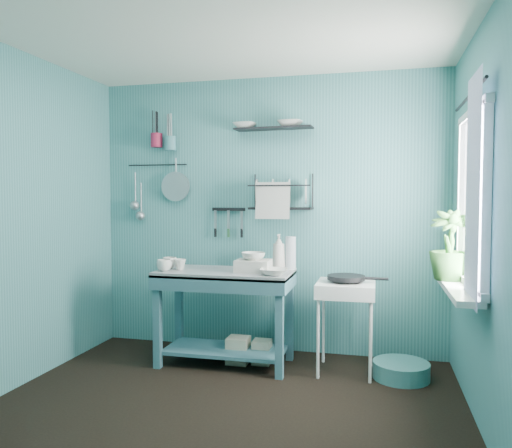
% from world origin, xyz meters
% --- Properties ---
extents(floor, '(3.20, 3.20, 0.00)m').
position_xyz_m(floor, '(0.00, 0.00, 0.00)').
color(floor, black).
rests_on(floor, ground).
extents(ceiling, '(3.20, 3.20, 0.00)m').
position_xyz_m(ceiling, '(0.00, 0.00, 2.50)').
color(ceiling, silver).
rests_on(ceiling, ground).
extents(wall_back, '(3.20, 0.00, 3.20)m').
position_xyz_m(wall_back, '(0.00, 1.50, 1.25)').
color(wall_back, teal).
rests_on(wall_back, ground).
extents(wall_front, '(3.20, 0.00, 3.20)m').
position_xyz_m(wall_front, '(0.00, -1.50, 1.25)').
color(wall_front, teal).
rests_on(wall_front, ground).
extents(wall_left, '(0.00, 3.00, 3.00)m').
position_xyz_m(wall_left, '(-1.60, 0.00, 1.25)').
color(wall_left, teal).
rests_on(wall_left, ground).
extents(wall_right, '(0.00, 3.00, 3.00)m').
position_xyz_m(wall_right, '(1.60, 0.00, 1.25)').
color(wall_right, teal).
rests_on(wall_right, ground).
extents(work_counter, '(1.17, 0.67, 0.80)m').
position_xyz_m(work_counter, '(-0.26, 1.01, 0.40)').
color(work_counter, '#376774').
rests_on(work_counter, floor).
extents(mug_left, '(0.12, 0.12, 0.10)m').
position_xyz_m(mug_left, '(-0.74, 0.85, 0.85)').
color(mug_left, silver).
rests_on(mug_left, work_counter).
extents(mug_mid, '(0.14, 0.14, 0.09)m').
position_xyz_m(mug_mid, '(-0.64, 0.95, 0.84)').
color(mug_mid, silver).
rests_on(mug_mid, work_counter).
extents(mug_right, '(0.17, 0.17, 0.10)m').
position_xyz_m(mug_right, '(-0.76, 1.01, 0.85)').
color(mug_right, silver).
rests_on(mug_right, work_counter).
extents(wash_tub, '(0.28, 0.22, 0.10)m').
position_xyz_m(wash_tub, '(-0.01, 0.99, 0.85)').
color(wash_tub, beige).
rests_on(wash_tub, work_counter).
extents(tub_bowl, '(0.20, 0.19, 0.06)m').
position_xyz_m(tub_bowl, '(-0.01, 0.99, 0.93)').
color(tub_bowl, silver).
rests_on(tub_bowl, wash_tub).
extents(soap_bottle, '(0.11, 0.12, 0.30)m').
position_xyz_m(soap_bottle, '(0.16, 1.21, 0.95)').
color(soap_bottle, beige).
rests_on(soap_bottle, work_counter).
extents(water_bottle, '(0.09, 0.09, 0.28)m').
position_xyz_m(water_bottle, '(0.26, 1.23, 0.94)').
color(water_bottle, silver).
rests_on(water_bottle, work_counter).
extents(counter_bowl, '(0.22, 0.22, 0.05)m').
position_xyz_m(counter_bowl, '(0.19, 0.86, 0.82)').
color(counter_bowl, silver).
rests_on(counter_bowl, work_counter).
extents(hotplate_stand, '(0.54, 0.54, 0.73)m').
position_xyz_m(hotplate_stand, '(0.74, 1.05, 0.37)').
color(hotplate_stand, white).
rests_on(hotplate_stand, floor).
extents(frying_pan, '(0.30, 0.30, 0.03)m').
position_xyz_m(frying_pan, '(0.74, 1.05, 0.77)').
color(frying_pan, black).
rests_on(frying_pan, hotplate_stand).
extents(knife_strip, '(0.32, 0.03, 0.03)m').
position_xyz_m(knife_strip, '(-0.36, 1.47, 1.30)').
color(knife_strip, black).
rests_on(knife_strip, wall_back).
extents(dish_rack, '(0.55, 0.24, 0.32)m').
position_xyz_m(dish_rack, '(0.15, 1.37, 1.46)').
color(dish_rack, black).
rests_on(dish_rack, wall_back).
extents(upper_shelf, '(0.71, 0.22, 0.01)m').
position_xyz_m(upper_shelf, '(0.08, 1.40, 2.02)').
color(upper_shelf, black).
rests_on(upper_shelf, wall_back).
extents(shelf_bowl_left, '(0.22, 0.22, 0.05)m').
position_xyz_m(shelf_bowl_left, '(-0.19, 1.40, 2.04)').
color(shelf_bowl_left, silver).
rests_on(shelf_bowl_left, upper_shelf).
extents(shelf_bowl_right, '(0.24, 0.24, 0.05)m').
position_xyz_m(shelf_bowl_right, '(0.22, 1.40, 2.01)').
color(shelf_bowl_right, silver).
rests_on(shelf_bowl_right, upper_shelf).
extents(utensil_cup_magenta, '(0.11, 0.11, 0.13)m').
position_xyz_m(utensil_cup_magenta, '(-1.06, 1.42, 1.95)').
color(utensil_cup_magenta, '#A11D3D').
rests_on(utensil_cup_magenta, wall_back).
extents(utensil_cup_teal, '(0.11, 0.11, 0.13)m').
position_xyz_m(utensil_cup_teal, '(-0.92, 1.42, 1.92)').
color(utensil_cup_teal, teal).
rests_on(utensil_cup_teal, wall_back).
extents(colander, '(0.28, 0.03, 0.28)m').
position_xyz_m(colander, '(-0.88, 1.45, 1.51)').
color(colander, '#A0A3A8').
rests_on(colander, wall_back).
extents(ladle_outer, '(0.01, 0.01, 0.30)m').
position_xyz_m(ladle_outer, '(-1.31, 1.46, 1.50)').
color(ladle_outer, '#A0A3A8').
rests_on(ladle_outer, wall_back).
extents(ladle_inner, '(0.01, 0.01, 0.30)m').
position_xyz_m(ladle_inner, '(-1.25, 1.46, 1.40)').
color(ladle_inner, '#A0A3A8').
rests_on(ladle_inner, wall_back).
extents(hook_rail, '(0.60, 0.01, 0.01)m').
position_xyz_m(hook_rail, '(-1.08, 1.47, 1.72)').
color(hook_rail, black).
rests_on(hook_rail, wall_back).
extents(window_glass, '(0.00, 1.10, 1.10)m').
position_xyz_m(window_glass, '(1.59, 0.45, 1.40)').
color(window_glass, white).
rests_on(window_glass, wall_right).
extents(windowsill, '(0.16, 0.95, 0.04)m').
position_xyz_m(windowsill, '(1.50, 0.45, 0.81)').
color(windowsill, white).
rests_on(windowsill, wall_right).
extents(curtain, '(0.00, 1.35, 1.35)m').
position_xyz_m(curtain, '(1.52, 0.15, 1.45)').
color(curtain, white).
rests_on(curtain, wall_right).
extents(curtain_rod, '(0.02, 1.05, 0.02)m').
position_xyz_m(curtain_rod, '(1.54, 0.45, 2.05)').
color(curtain_rod, black).
rests_on(curtain_rod, wall_right).
extents(potted_plant, '(0.31, 0.31, 0.49)m').
position_xyz_m(potted_plant, '(1.48, 0.73, 1.08)').
color(potted_plant, '#2D6327').
rests_on(potted_plant, windowsill).
extents(storage_tin_large, '(0.18, 0.18, 0.22)m').
position_xyz_m(storage_tin_large, '(-0.16, 1.06, 0.11)').
color(storage_tin_large, tan).
rests_on(storage_tin_large, floor).
extents(storage_tin_small, '(0.15, 0.15, 0.20)m').
position_xyz_m(storage_tin_small, '(0.04, 1.09, 0.10)').
color(storage_tin_small, tan).
rests_on(storage_tin_small, floor).
extents(floor_basin, '(0.43, 0.43, 0.13)m').
position_xyz_m(floor_basin, '(1.18, 1.00, 0.07)').
color(floor_basin, teal).
rests_on(floor_basin, floor).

